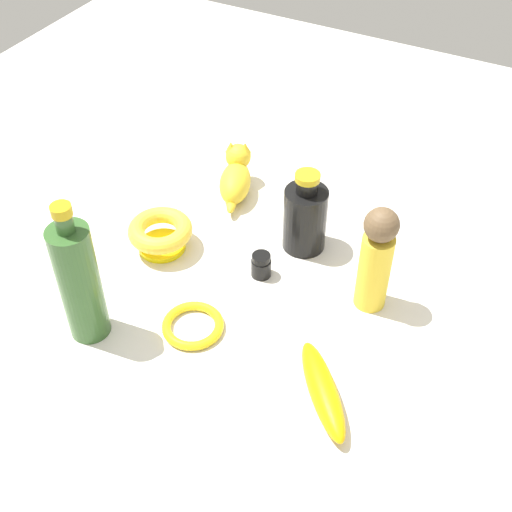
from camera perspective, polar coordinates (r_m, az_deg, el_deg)
ground at (r=1.16m, az=0.00°, el=-2.77°), size 2.00×2.00×0.00m
bowl at (r=1.23m, az=-8.03°, el=1.96°), size 0.12×0.12×0.06m
bottle_short at (r=1.20m, az=4.15°, el=3.32°), size 0.08×0.08×0.16m
nail_polish_jar at (r=1.17m, az=0.44°, el=-0.77°), size 0.04×0.04×0.05m
bangle at (r=1.10m, az=-5.32°, el=-5.83°), size 0.10×0.10×0.02m
person_figure_adult at (r=1.09m, az=10.05°, el=-0.18°), size 0.07×0.07×0.20m
cat_figurine at (r=1.34m, az=-1.70°, el=6.73°), size 0.15×0.10×0.09m
bottle_tall at (r=1.05m, az=-14.63°, el=-2.08°), size 0.06×0.06×0.26m
banana at (r=1.01m, az=5.63°, el=-11.16°), size 0.16×0.15×0.04m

